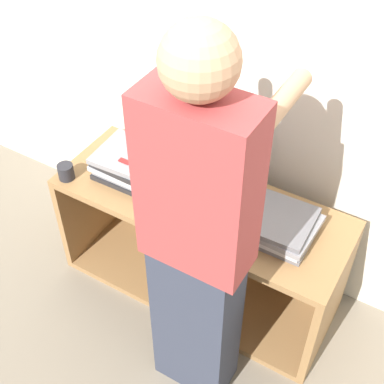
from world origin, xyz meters
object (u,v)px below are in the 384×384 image
Objects in this scene: mug at (66,172)px; laptop_open at (208,184)px; laptop_stack_right at (274,223)px; person at (198,245)px; laptop_stack_left at (134,164)px.

laptop_open is at bearing 21.90° from mug.
person is at bearing -106.63° from laptop_stack_right.
laptop_stack_right is at bearing -10.32° from laptop_open.
laptop_stack_left is 4.58× the size of mug.
laptop_open is 4.91× the size of mug.
laptop_stack_right is at bearing -0.10° from laptop_stack_left.
person is (-0.13, -0.44, 0.21)m from laptop_stack_right.
laptop_stack_left is 0.75m from laptop_stack_right.
laptop_stack_left is at bearing 35.14° from mug.
person reaches higher than laptop_stack_left.
laptop_open is 1.07× the size of laptop_stack_left.
mug is at bearing -158.10° from laptop_open.
laptop_open reaches higher than mug.
mug is (-0.89, 0.25, -0.22)m from person.
mug is (-1.02, -0.19, -0.01)m from laptop_stack_right.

